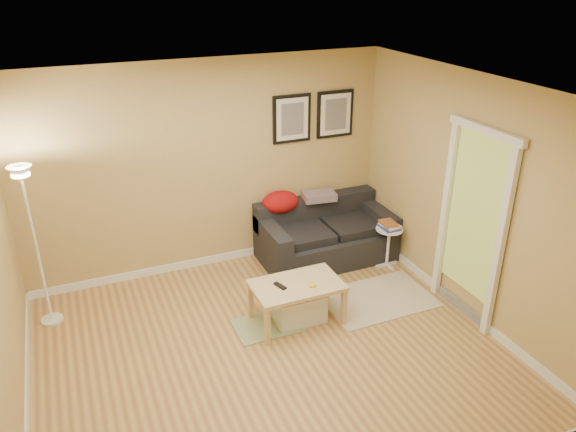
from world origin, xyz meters
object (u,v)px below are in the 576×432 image
(sofa, at_px, (326,232))
(coffee_table, at_px, (297,303))
(storage_bin, at_px, (298,306))
(side_table, at_px, (388,247))
(book_stack, at_px, (389,225))
(floor_lamp, at_px, (37,252))

(sofa, distance_m, coffee_table, 1.47)
(coffee_table, relative_size, storage_bin, 1.71)
(side_table, bearing_deg, book_stack, 96.69)
(sofa, bearing_deg, side_table, -36.87)
(side_table, bearing_deg, storage_bin, -157.72)
(side_table, height_order, floor_lamp, floor_lamp)
(coffee_table, xyz_separation_m, book_stack, (1.56, 0.68, 0.33))
(sofa, distance_m, book_stack, 0.81)
(book_stack, xyz_separation_m, floor_lamp, (-4.02, 0.38, 0.28))
(storage_bin, height_order, book_stack, book_stack)
(coffee_table, relative_size, side_table, 1.80)
(floor_lamp, bearing_deg, side_table, -5.57)
(sofa, relative_size, coffee_table, 1.79)
(side_table, bearing_deg, floor_lamp, 174.43)
(floor_lamp, bearing_deg, book_stack, -5.34)
(storage_bin, distance_m, side_table, 1.66)
(storage_bin, relative_size, floor_lamp, 0.31)
(sofa, relative_size, side_table, 3.23)
(coffee_table, distance_m, book_stack, 1.73)
(storage_bin, relative_size, side_table, 1.05)
(side_table, relative_size, floor_lamp, 0.29)
(sofa, xyz_separation_m, storage_bin, (-0.89, -1.11, -0.20))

